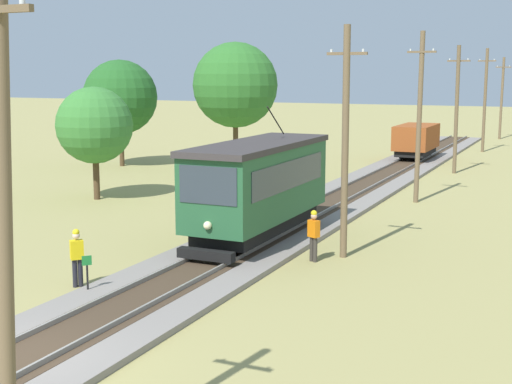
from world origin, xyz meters
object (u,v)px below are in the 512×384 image
object	(u,v)px
red_tram	(259,185)
utility_pole_horizon	(502,97)
utility_pole_distant	(485,99)
trackside_signal_marker	(87,273)
freight_car	(416,140)
utility_pole_mid	(419,116)
tree_left_far	(235,85)
utility_pole_far	(457,109)
tree_left_near	(94,125)
utility_pole_near_tram	(345,141)
second_worker	(314,233)
utility_pole_foreground	(4,229)
tree_right_near	(120,97)
track_worker	(77,255)

from	to	relation	value
red_tram	utility_pole_horizon	world-z (taller)	utility_pole_horizon
utility_pole_distant	trackside_signal_marker	xyz separation A→B (m)	(-5.39, -44.08, -3.56)
freight_car	utility_pole_mid	world-z (taller)	utility_pole_mid
freight_car	utility_pole_horizon	xyz separation A→B (m)	(3.60, 20.96, 2.43)
tree_left_far	freight_car	bearing A→B (deg)	53.56
utility_pole_far	utility_pole_distant	xyz separation A→B (m)	(0.00, 13.79, 0.10)
utility_pole_mid	tree_left_far	size ratio (longest dim) A/B	1.02
tree_left_near	utility_pole_distant	bearing A→B (deg)	64.21
utility_pole_near_tram	second_worker	xyz separation A→B (m)	(-0.74, -0.97, -3.09)
tree_left_far	utility_pole_foreground	bearing A→B (deg)	-69.25
freight_car	utility_pole_mid	distance (m)	17.12
trackside_signal_marker	utility_pole_near_tram	bearing A→B (deg)	53.29
red_tram	tree_left_far	distance (m)	18.39
utility_pole_distant	utility_pole_horizon	bearing A→B (deg)	90.00
utility_pole_near_tram	utility_pole_mid	size ratio (longest dim) A/B	0.95
freight_car	utility_pole_distant	size ratio (longest dim) A/B	0.63
tree_left_near	second_worker	bearing A→B (deg)	-25.92
utility_pole_horizon	utility_pole_near_tram	bearing A→B (deg)	-90.00
utility_pole_foreground	utility_pole_near_tram	distance (m)	15.90
freight_car	utility_pole_distant	world-z (taller)	utility_pole_distant
red_tram	second_worker	distance (m)	3.57
red_tram	freight_car	world-z (taller)	red_tram
utility_pole_near_tram	tree_left_near	distance (m)	16.07
tree_left_near	tree_left_far	distance (m)	11.16
tree_left_near	tree_right_near	distance (m)	13.23
second_worker	utility_pole_horizon	bearing A→B (deg)	24.59
utility_pole_foreground	utility_pole_mid	distance (m)	27.82
utility_pole_horizon	tree_left_near	xyz separation A→B (m)	(-14.94, -43.47, -0.24)
utility_pole_far	trackside_signal_marker	size ratio (longest dim) A/B	6.82
utility_pole_far	red_tram	bearing A→B (deg)	-99.18
track_worker	tree_left_far	world-z (taller)	tree_left_far
tree_left_near	utility_pole_mid	bearing A→B (deg)	21.86
trackside_signal_marker	tree_right_near	bearing A→B (deg)	123.05
utility_pole_distant	tree_left_far	size ratio (longest dim) A/B	1.00
tree_left_far	utility_pole_far	bearing A→B (deg)	27.56
red_tram	track_worker	distance (m)	8.00
utility_pole_foreground	utility_pole_far	distance (m)	38.95
freight_car	trackside_signal_marker	xyz separation A→B (m)	(-1.79, -35.67, -0.89)
utility_pole_distant	tree_right_near	bearing A→B (deg)	-137.81
tree_left_near	tree_left_far	xyz separation A→B (m)	(2.61, 10.69, 1.84)
utility_pole_mid	tree_left_far	distance (m)	13.25
freight_car	red_tram	bearing A→B (deg)	-89.99
utility_pole_far	tree_left_far	distance (m)	13.98
utility_pole_near_tram	utility_pole_far	distance (m)	23.05
utility_pole_near_tram	utility_pole_mid	world-z (taller)	utility_pole_mid
utility_pole_far	tree_left_near	world-z (taller)	utility_pole_far
utility_pole_near_tram	utility_pole_horizon	xyz separation A→B (m)	(-0.00, 49.40, -0.09)
freight_car	tree_right_near	world-z (taller)	tree_right_near
utility_pole_mid	tree_left_near	xyz separation A→B (m)	(-14.94, -5.99, -0.52)
utility_pole_mid	track_worker	size ratio (longest dim) A/B	4.68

